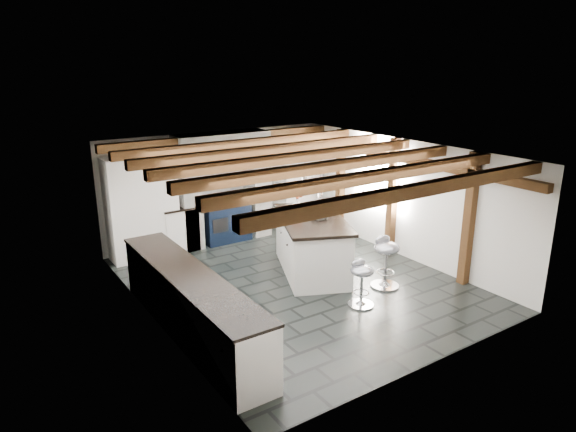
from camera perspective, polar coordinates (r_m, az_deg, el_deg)
ground at (r=9.00m, az=0.89°, el=-7.44°), size 6.00×6.00×0.00m
room_shell at (r=9.49m, az=-6.99°, el=0.60°), size 6.00×6.03×6.00m
range_cooker at (r=11.00m, az=-7.03°, el=-0.36°), size 1.00×0.63×0.99m
kitchen_island at (r=9.30m, az=2.64°, el=-3.13°), size 1.83×2.34×1.37m
bar_stool_near at (r=8.81m, az=10.82°, el=-4.38°), size 0.48×0.48×0.90m
bar_stool_far at (r=8.12m, az=8.18°, el=-6.82°), size 0.42×0.42×0.76m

